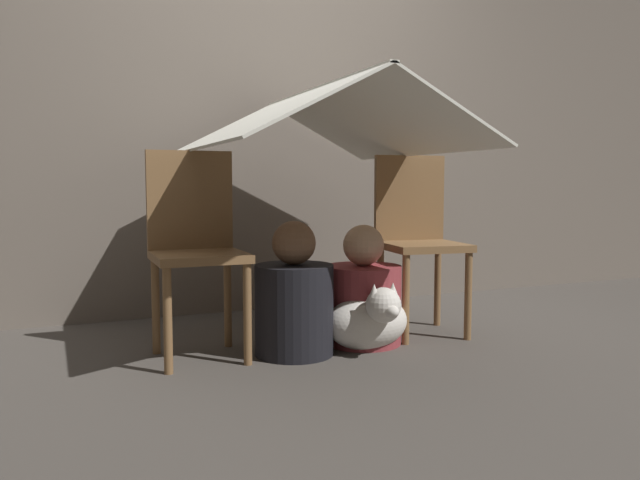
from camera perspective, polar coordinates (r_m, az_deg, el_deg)
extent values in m
plane|color=#47423D|center=(2.88, 1.09, -10.24)|extent=(8.80, 8.80, 0.00)
cube|color=#6B6056|center=(3.85, -5.96, 12.34)|extent=(7.00, 0.05, 2.50)
cylinder|color=brown|center=(2.59, -13.76, -7.21)|extent=(0.04, 0.04, 0.43)
cylinder|color=brown|center=(2.66, -6.65, -6.77)|extent=(0.04, 0.04, 0.43)
cylinder|color=brown|center=(2.91, -14.79, -5.88)|extent=(0.04, 0.04, 0.43)
cylinder|color=brown|center=(2.97, -8.43, -5.54)|extent=(0.04, 0.04, 0.43)
cube|color=brown|center=(2.74, -10.99, -1.51)|extent=(0.39, 0.39, 0.04)
cube|color=brown|center=(2.90, -11.79, 3.61)|extent=(0.39, 0.04, 0.45)
cylinder|color=brown|center=(3.00, 7.85, -5.42)|extent=(0.04, 0.04, 0.43)
cylinder|color=brown|center=(3.15, 13.39, -5.02)|extent=(0.04, 0.04, 0.43)
cylinder|color=brown|center=(3.31, 5.54, -4.44)|extent=(0.04, 0.04, 0.43)
cylinder|color=brown|center=(3.44, 10.70, -4.14)|extent=(0.04, 0.04, 0.43)
cube|color=brown|center=(3.19, 9.43, -0.58)|extent=(0.44, 0.44, 0.04)
cube|color=brown|center=(3.34, 8.18, 3.83)|extent=(0.39, 0.08, 0.45)
cube|color=silver|center=(2.82, -5.42, 11.13)|extent=(0.58, 1.35, 0.30)
cube|color=silver|center=(3.04, 5.01, 10.68)|extent=(0.58, 1.35, 0.30)
cube|color=silver|center=(2.94, 0.00, 13.74)|extent=(0.04, 1.35, 0.01)
cylinder|color=black|center=(2.81, -2.38, -6.39)|extent=(0.35, 0.35, 0.41)
sphere|color=brown|center=(2.77, -2.40, -0.26)|extent=(0.20, 0.20, 0.20)
cylinder|color=maroon|center=(3.01, 3.96, -5.90)|extent=(0.37, 0.37, 0.38)
sphere|color=#D6A884|center=(2.97, 3.99, -0.48)|extent=(0.20, 0.20, 0.20)
ellipsoid|color=silver|center=(2.91, 4.34, -7.52)|extent=(0.40, 0.25, 0.25)
sphere|color=silver|center=(2.76, 5.82, -5.95)|extent=(0.16, 0.16, 0.16)
ellipsoid|color=silver|center=(2.71, 6.56, -6.53)|extent=(0.06, 0.08, 0.06)
cone|color=silver|center=(2.73, 4.97, -4.73)|extent=(0.06, 0.06, 0.07)
cone|color=silver|center=(2.78, 6.69, -4.59)|extent=(0.06, 0.06, 0.07)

